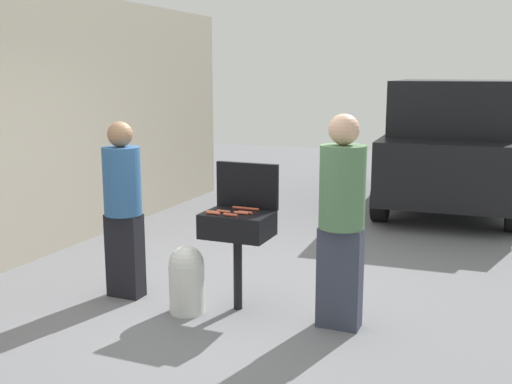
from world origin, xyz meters
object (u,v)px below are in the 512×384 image
at_px(bbq_grill, 238,228).
at_px(hot_dog_7, 239,208).
at_px(propane_tank, 187,278).
at_px(hot_dog_1, 245,213).
at_px(hot_dog_5, 213,212).
at_px(hot_dog_2, 230,215).
at_px(hot_dog_6, 252,209).
at_px(person_right, 342,214).
at_px(person_left, 123,203).
at_px(parked_minivan, 452,143).
at_px(hot_dog_0, 214,213).
at_px(hot_dog_3, 224,212).
at_px(hot_dog_4, 241,213).

distance_m(bbq_grill, hot_dog_7, 0.21).
height_order(hot_dog_7, propane_tank, hot_dog_7).
height_order(hot_dog_1, hot_dog_5, same).
bearing_deg(hot_dog_2, hot_dog_6, 73.73).
height_order(hot_dog_6, person_right, person_right).
distance_m(propane_tank, person_left, 0.97).
xyz_separation_m(hot_dog_6, hot_dog_7, (-0.12, 0.00, 0.00)).
relative_size(hot_dog_5, propane_tank, 0.21).
xyz_separation_m(hot_dog_2, parked_minivan, (1.35, 5.57, 0.11)).
height_order(propane_tank, person_left, person_left).
bearing_deg(hot_dog_7, hot_dog_5, -120.33).
bearing_deg(hot_dog_7, hot_dog_0, -114.11).
bearing_deg(person_left, propane_tank, -14.46).
bearing_deg(hot_dog_7, person_left, -167.49).
height_order(hot_dog_2, parked_minivan, parked_minivan).
height_order(bbq_grill, hot_dog_3, hot_dog_3).
xyz_separation_m(hot_dog_3, hot_dog_7, (0.07, 0.19, 0.00)).
bearing_deg(hot_dog_5, propane_tank, -146.79).
bearing_deg(hot_dog_2, hot_dog_7, 98.36).
relative_size(hot_dog_7, propane_tank, 0.21).
xyz_separation_m(hot_dog_2, hot_dog_4, (0.06, 0.10, 0.00)).
bearing_deg(hot_dog_7, hot_dog_6, -0.81).
height_order(bbq_grill, person_right, person_right).
bearing_deg(hot_dog_7, hot_dog_2, -81.64).
distance_m(hot_dog_5, hot_dog_7, 0.29).
distance_m(hot_dog_3, person_left, 1.03).
distance_m(bbq_grill, person_left, 1.15).
bearing_deg(bbq_grill, propane_tank, -147.47).
distance_m(hot_dog_2, hot_dog_4, 0.12).
bearing_deg(person_left, hot_dog_5, -4.20).
bearing_deg(parked_minivan, bbq_grill, 73.11).
distance_m(hot_dog_6, person_left, 1.25).
bearing_deg(parked_minivan, person_left, 62.88).
bearing_deg(hot_dog_6, parked_minivan, 76.50).
height_order(hot_dog_0, parked_minivan, parked_minivan).
relative_size(hot_dog_5, hot_dog_7, 1.00).
bearing_deg(hot_dog_5, bbq_grill, 31.78).
xyz_separation_m(hot_dog_7, person_right, (1.00, -0.16, 0.06)).
relative_size(bbq_grill, parked_minivan, 0.20).
distance_m(hot_dog_5, hot_dog_6, 0.37).
height_order(hot_dog_2, hot_dog_4, same).
bearing_deg(hot_dog_6, hot_dog_2, -106.27).
height_order(bbq_grill, person_left, person_left).
bearing_deg(hot_dog_1, propane_tank, -154.01).
bearing_deg(person_left, bbq_grill, 1.64).
relative_size(hot_dog_3, parked_minivan, 0.03).
xyz_separation_m(hot_dog_1, hot_dog_5, (-0.27, -0.10, 0.00)).
bearing_deg(hot_dog_6, person_right, -10.56).
height_order(hot_dog_6, person_left, person_left).
bearing_deg(hot_dog_4, hot_dog_7, 118.15).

